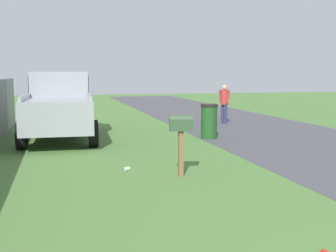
{
  "coord_description": "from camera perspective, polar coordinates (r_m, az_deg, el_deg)",
  "views": [
    {
      "loc": [
        -1.04,
        2.62,
        2.04
      ],
      "look_at": [
        5.75,
        0.85,
        1.16
      ],
      "focal_mm": 44.95,
      "sensor_mm": 36.0,
      "label": 1
    }
  ],
  "objects": [
    {
      "name": "mailbox",
      "position": [
        8.28,
        1.76,
        -0.22
      ],
      "size": [
        0.29,
        0.49,
        1.24
      ],
      "rotation": [
        0.0,
        0.0,
        -0.2
      ],
      "color": "brown",
      "rests_on": "ground"
    },
    {
      "name": "pickup_truck",
      "position": [
        13.67,
        -14.43,
        2.98
      ],
      "size": [
        5.15,
        2.34,
        2.09
      ],
      "rotation": [
        0.0,
        0.0,
        -0.04
      ],
      "color": "#93999E",
      "rests_on": "ground"
    },
    {
      "name": "trash_bin",
      "position": [
        13.28,
        5.58,
        0.65
      ],
      "size": [
        0.53,
        0.53,
        1.09
      ],
      "color": "#1E4C1E",
      "rests_on": "ground"
    },
    {
      "name": "pedestrian",
      "position": [
        17.3,
        7.64,
        3.33
      ],
      "size": [
        0.44,
        0.37,
        1.58
      ],
      "rotation": [
        0.0,
        0.0,
        2.09
      ],
      "color": "#2D3351",
      "rests_on": "ground"
    },
    {
      "name": "litter_cup_far_scatter",
      "position": [
        8.97,
        -5.56,
        -5.78
      ],
      "size": [
        0.11,
        0.12,
        0.08
      ],
      "primitive_type": "cylinder",
      "rotation": [
        0.0,
        1.57,
        1.95
      ],
      "color": "white",
      "rests_on": "ground"
    }
  ]
}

